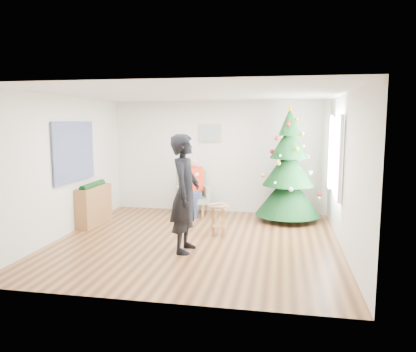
% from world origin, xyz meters
% --- Properties ---
extents(floor, '(5.00, 5.00, 0.00)m').
position_xyz_m(floor, '(0.00, 0.00, 0.00)').
color(floor, brown).
rests_on(floor, ground).
extents(ceiling, '(5.00, 5.00, 0.00)m').
position_xyz_m(ceiling, '(0.00, 0.00, 2.60)').
color(ceiling, white).
rests_on(ceiling, wall_back).
extents(wall_back, '(5.00, 0.00, 5.00)m').
position_xyz_m(wall_back, '(0.00, 2.50, 1.30)').
color(wall_back, silver).
rests_on(wall_back, floor).
extents(wall_front, '(5.00, 0.00, 5.00)m').
position_xyz_m(wall_front, '(0.00, -2.50, 1.30)').
color(wall_front, silver).
rests_on(wall_front, floor).
extents(wall_left, '(0.00, 5.00, 5.00)m').
position_xyz_m(wall_left, '(-2.50, 0.00, 1.30)').
color(wall_left, silver).
rests_on(wall_left, floor).
extents(wall_right, '(0.00, 5.00, 5.00)m').
position_xyz_m(wall_right, '(2.50, 0.00, 1.30)').
color(wall_right, silver).
rests_on(wall_right, floor).
extents(window_panel, '(0.04, 1.30, 1.40)m').
position_xyz_m(window_panel, '(2.47, 1.00, 1.50)').
color(window_panel, white).
rests_on(window_panel, wall_right).
extents(curtains, '(0.05, 1.75, 1.50)m').
position_xyz_m(curtains, '(2.44, 1.00, 1.50)').
color(curtains, white).
rests_on(curtains, wall_right).
extents(christmas_tree, '(1.38, 1.38, 2.49)m').
position_xyz_m(christmas_tree, '(1.61, 1.85, 1.12)').
color(christmas_tree, '#3F2816').
rests_on(christmas_tree, floor).
extents(stool, '(0.39, 0.39, 0.58)m').
position_xyz_m(stool, '(0.32, 0.45, 0.30)').
color(stool, brown).
rests_on(stool, floor).
extents(laptop, '(0.37, 0.37, 0.03)m').
position_xyz_m(laptop, '(0.32, 0.45, 0.59)').
color(laptop, silver).
rests_on(laptop, stool).
extents(armchair, '(0.88, 0.86, 0.98)m').
position_xyz_m(armchair, '(-0.53, 2.06, 0.36)').
color(armchair, gray).
rests_on(armchair, floor).
extents(seated_person, '(0.51, 0.65, 1.29)m').
position_xyz_m(seated_person, '(-0.51, 2.01, 0.66)').
color(seated_person, navy).
rests_on(seated_person, armchair).
extents(standing_man, '(0.47, 0.71, 1.93)m').
position_xyz_m(standing_man, '(-0.06, -0.57, 0.97)').
color(standing_man, black).
rests_on(standing_man, floor).
extents(game_controller, '(0.04, 0.13, 0.04)m').
position_xyz_m(game_controller, '(0.14, -0.60, 1.29)').
color(game_controller, white).
rests_on(game_controller, standing_man).
extents(console, '(0.37, 1.02, 0.80)m').
position_xyz_m(console, '(-2.33, 0.74, 0.40)').
color(console, brown).
rests_on(console, floor).
extents(garland, '(0.14, 0.90, 0.14)m').
position_xyz_m(garland, '(-2.33, 0.74, 0.82)').
color(garland, black).
rests_on(garland, console).
extents(tapestry, '(0.03, 1.50, 1.15)m').
position_xyz_m(tapestry, '(-2.46, 0.30, 1.55)').
color(tapestry, black).
rests_on(tapestry, wall_left).
extents(framed_picture, '(0.52, 0.05, 0.42)m').
position_xyz_m(framed_picture, '(-0.20, 2.46, 1.85)').
color(framed_picture, tan).
rests_on(framed_picture, wall_back).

